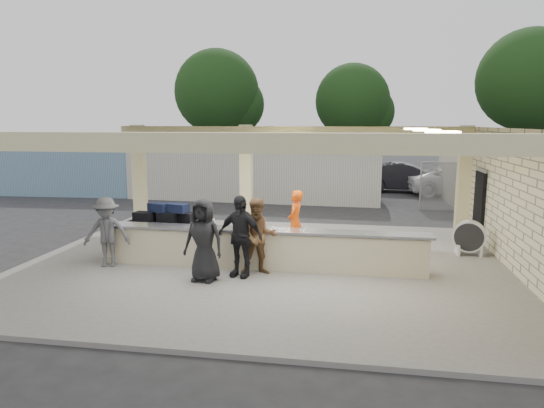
% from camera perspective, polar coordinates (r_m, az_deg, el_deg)
% --- Properties ---
extents(ground, '(120.00, 120.00, 0.00)m').
position_cam_1_polar(ground, '(12.57, -1.02, -7.26)').
color(ground, '#252527').
rests_on(ground, ground).
extents(pavilion, '(12.01, 10.00, 3.55)m').
position_cam_1_polar(pavilion, '(12.85, 0.43, -0.69)').
color(pavilion, slate).
rests_on(pavilion, ground).
extents(baggage_counter, '(8.20, 0.58, 0.98)m').
position_cam_1_polar(baggage_counter, '(11.93, -1.48, -5.25)').
color(baggage_counter, '#C1B490').
rests_on(baggage_counter, pavilion).
extents(luggage_cart, '(2.54, 1.85, 1.35)m').
position_cam_1_polar(luggage_cart, '(13.73, -12.50, -2.47)').
color(luggage_cart, silver).
rests_on(luggage_cart, pavilion).
extents(drum_fan, '(0.89, 0.51, 0.94)m').
position_cam_1_polar(drum_fan, '(14.09, 22.18, -3.58)').
color(drum_fan, silver).
rests_on(drum_fan, pavilion).
extents(baggage_handler, '(0.45, 0.68, 1.74)m').
position_cam_1_polar(baggage_handler, '(13.13, 2.74, -2.15)').
color(baggage_handler, '#E94E0C').
rests_on(baggage_handler, pavilion).
extents(passenger_a, '(0.96, 0.66, 1.81)m').
position_cam_1_polar(passenger_a, '(11.34, -1.56, -3.86)').
color(passenger_a, brown).
rests_on(passenger_a, pavilion).
extents(passenger_b, '(1.19, 0.68, 1.91)m').
position_cam_1_polar(passenger_b, '(11.20, -3.79, -3.79)').
color(passenger_b, black).
rests_on(passenger_b, pavilion).
extents(passenger_c, '(1.18, 0.66, 1.74)m').
position_cam_1_polar(passenger_c, '(12.64, -18.86, -3.15)').
color(passenger_c, '#49494E').
rests_on(passenger_c, pavilion).
extents(passenger_d, '(0.96, 0.50, 1.88)m').
position_cam_1_polar(passenger_d, '(10.99, -8.03, -4.21)').
color(passenger_d, black).
rests_on(passenger_d, pavilion).
extents(car_white_a, '(5.08, 2.79, 1.39)m').
position_cam_1_polar(car_white_a, '(26.07, 21.11, 2.50)').
color(car_white_a, white).
rests_on(car_white_a, ground).
extents(car_white_b, '(5.26, 3.04, 1.57)m').
position_cam_1_polar(car_white_b, '(27.56, 27.63, 2.57)').
color(car_white_b, white).
rests_on(car_white_b, ground).
extents(car_dark, '(4.64, 1.77, 1.53)m').
position_cam_1_polar(car_dark, '(26.39, 15.38, 3.03)').
color(car_dark, black).
rests_on(car_dark, ground).
extents(container_white, '(11.91, 2.90, 2.56)m').
position_cam_1_polar(container_white, '(22.94, -2.21, 3.71)').
color(container_white, silver).
rests_on(container_white, ground).
extents(container_blue, '(10.39, 2.93, 2.67)m').
position_cam_1_polar(container_blue, '(26.68, -22.08, 3.97)').
color(container_blue, '#7497BB').
rests_on(container_blue, ground).
extents(tree_left, '(6.60, 6.30, 9.00)m').
position_cam_1_polar(tree_left, '(37.36, -5.94, 12.58)').
color(tree_left, '#382619').
rests_on(tree_left, ground).
extents(tree_mid, '(6.00, 5.60, 8.00)m').
position_cam_1_polar(tree_mid, '(38.00, 9.93, 11.49)').
color(tree_mid, '#382619').
rests_on(tree_mid, ground).
extents(tree_right, '(7.20, 7.00, 10.00)m').
position_cam_1_polar(tree_right, '(38.99, 28.35, 12.30)').
color(tree_right, '#382619').
rests_on(tree_right, ground).
extents(adjacent_building, '(6.00, 8.00, 3.20)m').
position_cam_1_polar(adjacent_building, '(23.09, 27.97, 3.43)').
color(adjacent_building, beige).
rests_on(adjacent_building, ground).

